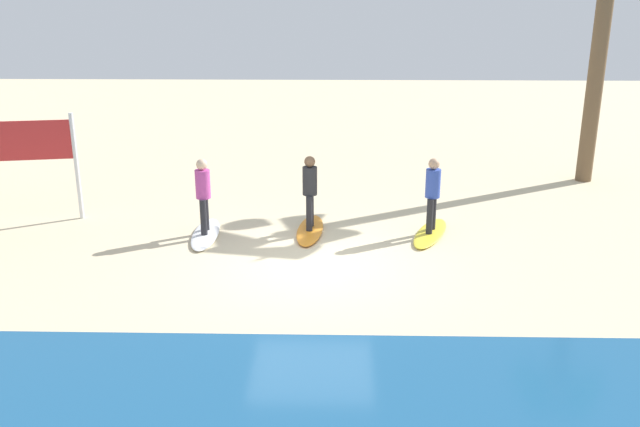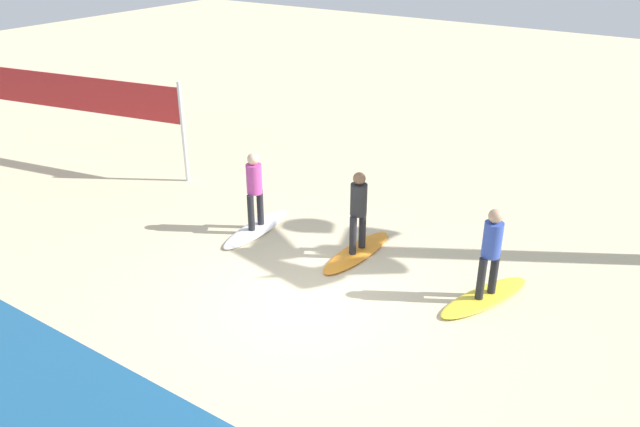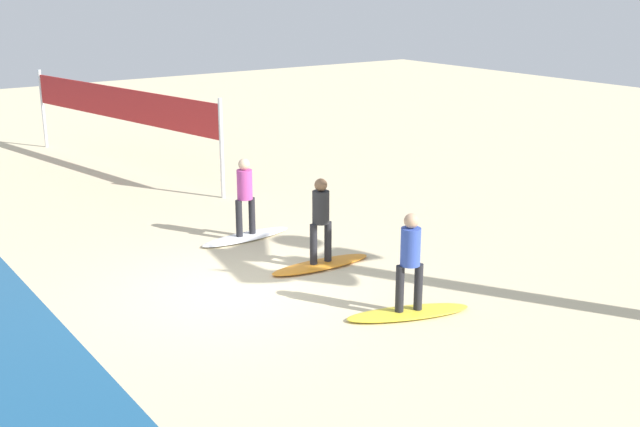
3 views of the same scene
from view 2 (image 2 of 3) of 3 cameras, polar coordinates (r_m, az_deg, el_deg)
name	(u,v)px [view 2 (image 2 of 3)]	position (r m, az deg, el deg)	size (l,w,h in m)	color
ground_plane	(307,300)	(10.96, -1.19, -7.87)	(60.00, 60.00, 0.00)	beige
surfboard_yellow	(485,297)	(11.32, 14.74, -7.37)	(2.10, 0.56, 0.09)	yellow
surfer_yellow	(491,247)	(10.83, 15.32, -2.96)	(0.32, 0.44, 1.64)	#232328
surfboard_orange	(357,252)	(12.34, 3.40, -3.52)	(2.10, 0.56, 0.09)	orange
surfer_orange	(358,206)	(11.89, 3.52, 0.65)	(0.32, 0.46, 1.64)	#232328
surfboard_white	(257,229)	(13.28, -5.79, -1.37)	(2.10, 0.56, 0.09)	white
surfer_white	(254,185)	(12.86, -5.99, 2.56)	(0.32, 0.46, 1.64)	#232328
volleyball_net	(37,92)	(18.36, -24.35, 10.03)	(8.93, 1.82, 2.50)	silver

